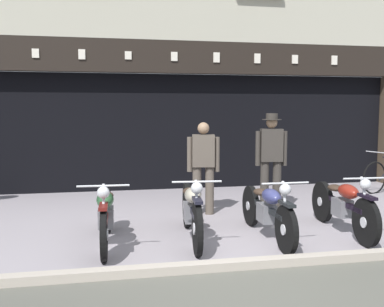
% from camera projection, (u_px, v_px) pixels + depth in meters
% --- Properties ---
extents(shop_facade, '(11.65, 4.42, 6.87)m').
position_uv_depth(shop_facade, '(162.00, 110.00, 11.62)').
color(shop_facade, black).
rests_on(shop_facade, ground).
extents(motorcycle_left, '(0.62, 1.97, 0.92)m').
position_uv_depth(motorcycle_left, '(106.00, 214.00, 5.90)').
color(motorcycle_left, black).
rests_on(motorcycle_left, ground).
extents(motorcycle_center_left, '(0.62, 2.03, 0.93)m').
position_uv_depth(motorcycle_center_left, '(192.00, 209.00, 6.14)').
color(motorcycle_center_left, black).
rests_on(motorcycle_center_left, ground).
extents(motorcycle_center, '(0.62, 2.03, 0.91)m').
position_uv_depth(motorcycle_center, '(267.00, 209.00, 6.21)').
color(motorcycle_center, black).
rests_on(motorcycle_center, ground).
extents(motorcycle_center_right, '(0.62, 2.00, 0.92)m').
position_uv_depth(motorcycle_center_right, '(343.00, 204.00, 6.49)').
color(motorcycle_center_right, black).
rests_on(motorcycle_center_right, ground).
extents(salesman_left, '(0.55, 0.29, 1.59)m').
position_uv_depth(salesman_left, '(203.00, 164.00, 7.63)').
color(salesman_left, brown).
rests_on(salesman_left, ground).
extents(shopkeeper_center, '(0.55, 0.34, 1.74)m').
position_uv_depth(shopkeeper_center, '(271.00, 157.00, 7.83)').
color(shopkeeper_center, '#38332D').
rests_on(shopkeeper_center, ground).
extents(advert_board_near, '(0.77, 0.03, 0.97)m').
position_uv_depth(advert_board_near, '(237.00, 110.00, 10.39)').
color(advert_board_near, silver).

